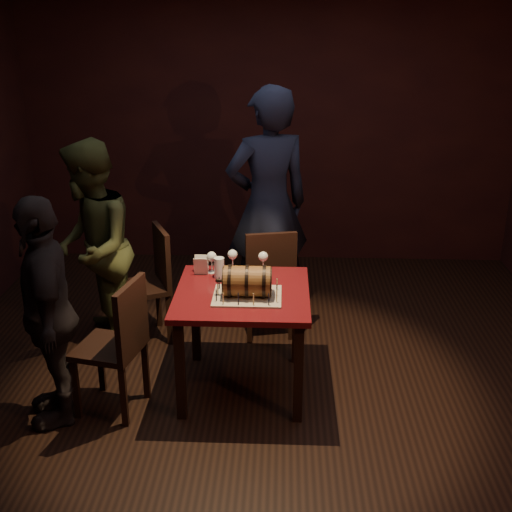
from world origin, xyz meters
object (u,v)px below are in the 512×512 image
(pub_table, at_px, (242,306))
(wine_glass_left, at_px, (212,258))
(barrel_cake, at_px, (247,281))
(wine_glass_right, at_px, (263,258))
(person_left_rear, at_px, (92,249))
(wine_glass_mid, at_px, (233,255))
(chair_left_rear, at_px, (151,278))
(person_back, at_px, (268,206))
(chair_back, at_px, (269,277))
(person_left_front, at_px, (48,312))
(pint_of_ale, at_px, (219,268))
(chair_left_front, at_px, (119,340))

(pub_table, height_order, wine_glass_left, wine_glass_left)
(pub_table, bearing_deg, barrel_cake, -66.52)
(wine_glass_right, distance_m, person_left_rear, 1.33)
(wine_glass_right, bearing_deg, wine_glass_mid, 171.95)
(pub_table, relative_size, wine_glass_left, 5.59)
(chair_left_rear, height_order, person_back, person_back)
(chair_back, relative_size, person_back, 0.47)
(barrel_cake, bearing_deg, wine_glass_right, 77.76)
(chair_back, xyz_separation_m, chair_left_rear, (-0.94, -0.05, 0.00))
(pub_table, distance_m, chair_back, 0.81)
(person_back, bearing_deg, person_left_rear, 5.41)
(barrel_cake, relative_size, person_back, 0.19)
(person_back, relative_size, person_left_rear, 1.20)
(wine_glass_left, bearing_deg, chair_back, 49.51)
(wine_glass_mid, bearing_deg, chair_left_rear, 152.01)
(chair_left_rear, xyz_separation_m, person_left_front, (-0.42, -1.11, 0.24))
(pub_table, xyz_separation_m, person_left_front, (-1.20, -0.38, 0.12))
(pint_of_ale, bearing_deg, pub_table, -51.97)
(pint_of_ale, bearing_deg, chair_back, 58.77)
(pub_table, distance_m, person_left_rear, 1.32)
(wine_glass_mid, bearing_deg, pub_table, -75.71)
(wine_glass_right, xyz_separation_m, chair_back, (0.03, 0.45, -0.35))
(wine_glass_left, relative_size, wine_glass_mid, 1.00)
(barrel_cake, xyz_separation_m, person_back, (0.10, 1.30, 0.13))
(chair_left_rear, relative_size, person_back, 0.47)
(wine_glass_left, height_order, chair_left_front, chair_left_front)
(person_left_front, bearing_deg, barrel_cake, 84.02)
(chair_back, bearing_deg, wine_glass_left, -130.49)
(wine_glass_mid, height_order, pint_of_ale, wine_glass_mid)
(pint_of_ale, distance_m, chair_left_rear, 0.84)
(chair_back, relative_size, chair_left_rear, 1.00)
(wine_glass_mid, height_order, chair_left_rear, chair_left_rear)
(person_back, relative_size, person_left_front, 1.31)
(person_left_front, bearing_deg, person_left_rear, 159.68)
(chair_back, relative_size, person_left_front, 0.61)
(chair_left_front, bearing_deg, person_left_rear, 114.82)
(pint_of_ale, xyz_separation_m, chair_back, (0.34, 0.56, -0.30))
(wine_glass_right, relative_size, chair_back, 0.17)
(pub_table, distance_m, person_back, 1.27)
(person_back, bearing_deg, chair_back, 71.97)
(barrel_cake, xyz_separation_m, chair_back, (0.12, 0.87, -0.34))
(barrel_cake, bearing_deg, chair_back, 82.04)
(wine_glass_mid, xyz_separation_m, person_back, (0.23, 0.85, 0.12))
(barrel_cake, distance_m, chair_left_front, 0.91)
(person_back, bearing_deg, chair_left_rear, 6.92)
(wine_glass_mid, distance_m, person_left_front, 1.34)
(wine_glass_mid, xyz_separation_m, chair_left_rear, (-0.69, 0.36, -0.34))
(person_back, bearing_deg, barrel_cake, 64.75)
(pub_table, xyz_separation_m, chair_back, (0.16, 0.78, -0.12))
(chair_left_front, bearing_deg, pint_of_ale, 40.81)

